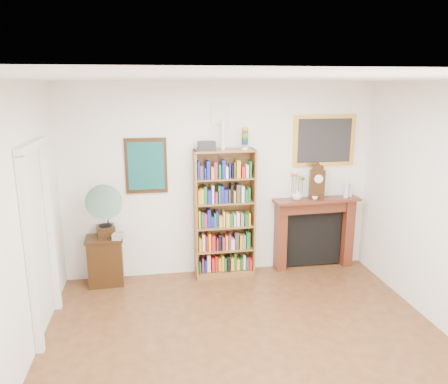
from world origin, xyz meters
name	(u,v)px	position (x,y,z in m)	size (l,w,h in m)	color
room	(263,239)	(0.00, 0.00, 1.40)	(4.51, 5.01, 2.81)	#4D2A17
door_casing	(40,225)	(-2.21, 1.20, 1.26)	(0.08, 1.02, 2.17)	white
teal_poster	(146,166)	(-1.05, 2.48, 1.65)	(0.58, 0.04, 0.78)	black
small_picture	(220,114)	(0.00, 2.48, 2.35)	(0.26, 0.04, 0.30)	white
gilt_painting	(324,141)	(1.55, 2.48, 1.95)	(0.95, 0.04, 0.75)	gold
bookshelf	(224,207)	(0.03, 2.33, 1.05)	(0.87, 0.32, 2.16)	brown
side_cabinet	(106,261)	(-1.66, 2.29, 0.35)	(0.51, 0.37, 0.70)	black
fireplace	(314,227)	(1.43, 2.40, 0.65)	(1.32, 0.38, 1.10)	#521F13
gramophone	(103,208)	(-1.64, 2.22, 1.14)	(0.59, 0.68, 0.78)	black
cd_stack	(117,237)	(-1.48, 2.18, 0.74)	(0.12, 0.12, 0.08)	silver
mantel_clock	(317,183)	(1.43, 2.36, 1.34)	(0.23, 0.15, 0.50)	black
flower_vase	(297,194)	(1.11, 2.33, 1.19)	(0.16, 0.16, 0.16)	silver
teacup	(315,198)	(1.38, 2.30, 1.13)	(0.08, 0.08, 0.06)	white
bottle_left	(346,190)	(1.88, 2.33, 1.22)	(0.07, 0.07, 0.24)	silver
bottle_right	(350,190)	(1.97, 2.38, 1.20)	(0.06, 0.06, 0.20)	silver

